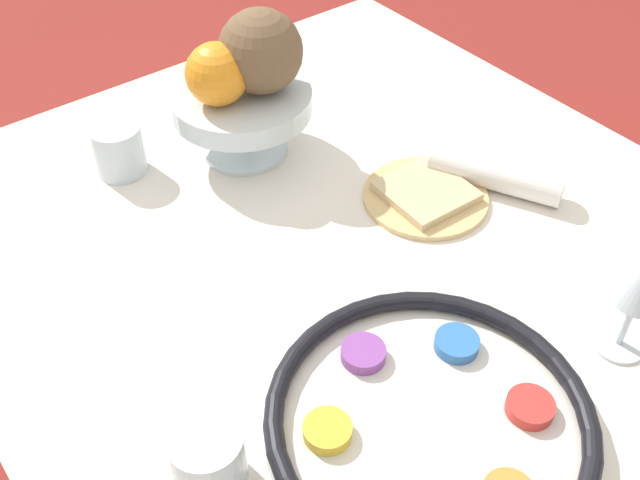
{
  "coord_description": "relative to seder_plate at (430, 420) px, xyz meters",
  "views": [
    {
      "loc": [
        -0.48,
        0.45,
        1.38
      ],
      "look_at": [
        0.03,
        0.06,
        0.78
      ],
      "focal_mm": 42.0,
      "sensor_mm": 36.0,
      "label": 1
    }
  ],
  "objects": [
    {
      "name": "seder_plate",
      "position": [
        0.0,
        0.0,
        0.0
      ],
      "size": [
        0.33,
        0.33,
        0.03
      ],
      "color": "silver",
      "rests_on": "dining_table"
    },
    {
      "name": "cup_mid",
      "position": [
        0.56,
        0.05,
        0.02
      ],
      "size": [
        0.07,
        0.07,
        0.07
      ],
      "color": "silver",
      "rests_on": "dining_table"
    },
    {
      "name": "dining_table",
      "position": [
        0.21,
        -0.11,
        -0.38
      ],
      "size": [
        1.11,
        0.92,
        0.74
      ],
      "color": "silver",
      "rests_on": "ground_plane"
    },
    {
      "name": "coconut",
      "position": [
        0.49,
        -0.14,
        0.14
      ],
      "size": [
        0.11,
        0.11,
        0.11
      ],
      "color": "brown",
      "rests_on": "fruit_stand"
    },
    {
      "name": "napkin_roll",
      "position": [
        0.22,
        -0.33,
        0.01
      ],
      "size": [
        0.18,
        0.12,
        0.04
      ],
      "color": "white",
      "rests_on": "dining_table"
    },
    {
      "name": "cup_near",
      "position": [
        0.08,
        0.2,
        0.02
      ],
      "size": [
        0.07,
        0.07,
        0.07
      ],
      "color": "silver",
      "rests_on": "dining_table"
    },
    {
      "name": "bread_plate",
      "position": [
        0.26,
        -0.24,
        -0.01
      ],
      "size": [
        0.17,
        0.17,
        0.02
      ],
      "color": "tan",
      "rests_on": "dining_table"
    },
    {
      "name": "fruit_stand",
      "position": [
        0.5,
        -0.11,
        0.06
      ],
      "size": [
        0.19,
        0.19,
        0.1
      ],
      "color": "silver",
      "rests_on": "dining_table"
    },
    {
      "name": "orange_fruit",
      "position": [
        0.49,
        -0.08,
        0.12
      ],
      "size": [
        0.08,
        0.08,
        0.08
      ],
      "color": "orange",
      "rests_on": "fruit_stand"
    }
  ]
}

